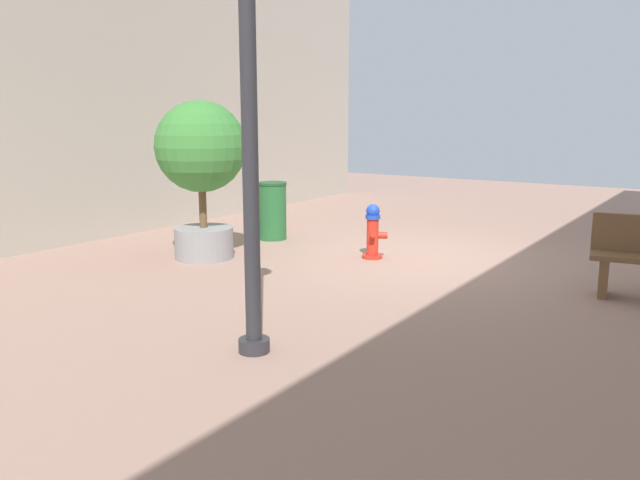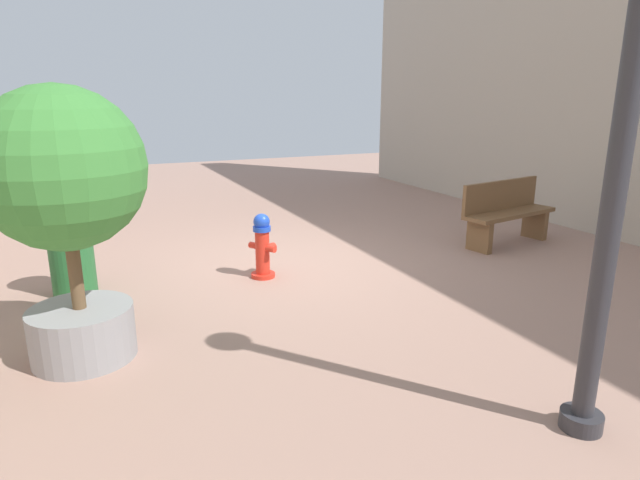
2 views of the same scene
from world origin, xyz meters
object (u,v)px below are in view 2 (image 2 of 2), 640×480
(bench_near, at_px, (506,212))
(trash_bin, at_px, (71,252))
(fire_hydrant, at_px, (263,246))
(planter_tree, at_px, (65,192))
(street_lamp, at_px, (632,71))

(bench_near, distance_m, trash_bin, 5.98)
(fire_hydrant, xyz_separation_m, trash_bin, (2.14, -0.33, 0.09))
(planter_tree, distance_m, street_lamp, 4.04)
(planter_tree, relative_size, trash_bin, 2.35)
(bench_near, relative_size, trash_bin, 1.75)
(planter_tree, distance_m, trash_bin, 1.96)
(fire_hydrant, bearing_deg, bench_near, 179.49)
(street_lamp, relative_size, trash_bin, 3.83)
(bench_near, bearing_deg, fire_hydrant, -0.51)
(planter_tree, xyz_separation_m, street_lamp, (-3.05, 2.50, 0.88))
(street_lamp, bearing_deg, trash_bin, -53.55)
(planter_tree, bearing_deg, street_lamp, 140.59)
(street_lamp, distance_m, trash_bin, 5.54)
(bench_near, relative_size, planter_tree, 0.74)
(fire_hydrant, xyz_separation_m, bench_near, (-3.83, 0.03, 0.09))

